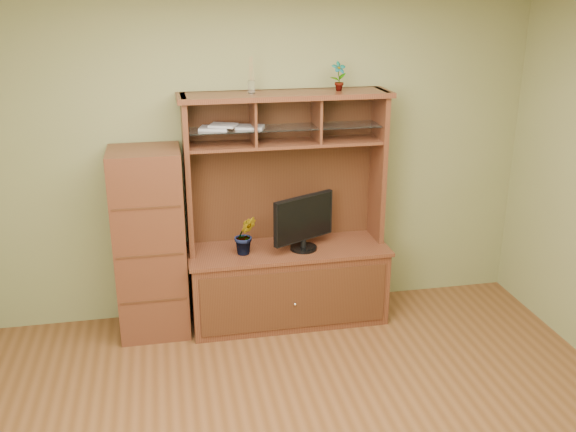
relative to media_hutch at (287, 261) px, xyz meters
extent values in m
cube|color=olive|center=(-0.15, 0.28, 0.83)|extent=(4.50, 0.02, 2.70)
cube|color=#462114|center=(0.00, -0.02, -0.21)|extent=(1.60, 0.55, 0.62)
cube|color=#3D1E10|center=(0.00, -0.30, -0.21)|extent=(1.50, 0.01, 0.50)
sphere|color=silver|center=(0.00, -0.32, -0.24)|extent=(0.02, 0.02, 0.02)
cube|color=#462114|center=(0.00, -0.02, 0.11)|extent=(1.64, 0.59, 0.03)
cube|color=#462114|center=(-0.78, 0.08, 0.75)|extent=(0.04, 0.35, 1.25)
cube|color=#462114|center=(0.78, 0.08, 0.75)|extent=(0.04, 0.35, 1.25)
cube|color=#3D1E10|center=(0.00, 0.24, 0.75)|extent=(1.52, 0.02, 1.25)
cube|color=#462114|center=(0.00, 0.08, 1.36)|extent=(1.66, 0.40, 0.04)
cube|color=#462114|center=(0.00, 0.08, 0.98)|extent=(1.52, 0.32, 0.02)
cube|color=#462114|center=(-0.25, 0.08, 1.16)|extent=(0.02, 0.31, 0.35)
cube|color=#462114|center=(0.25, 0.08, 1.16)|extent=(0.02, 0.31, 0.35)
cube|color=silver|center=(0.00, 0.07, 1.11)|extent=(1.50, 0.27, 0.01)
cylinder|color=black|center=(0.12, -0.08, 0.14)|extent=(0.22, 0.22, 0.02)
cylinder|color=black|center=(0.12, -0.08, 0.18)|extent=(0.04, 0.04, 0.07)
cube|color=black|center=(0.12, -0.08, 0.40)|extent=(0.53, 0.30, 0.37)
imported|color=#385B1F|center=(-0.36, -0.08, 0.29)|extent=(0.18, 0.14, 0.32)
imported|color=#3A6A25|center=(0.42, 0.08, 1.49)|extent=(0.13, 0.10, 0.23)
cylinder|color=silver|center=(-0.26, 0.08, 1.43)|extent=(0.06, 0.06, 0.10)
cylinder|color=#97774B|center=(-0.26, 0.08, 1.57)|extent=(0.04, 0.04, 0.18)
cube|color=#9F9FA4|center=(-0.56, 0.08, 1.12)|extent=(0.25, 0.21, 0.02)
cube|color=#9F9FA4|center=(-0.49, 0.08, 1.14)|extent=(0.24, 0.22, 0.02)
cube|color=#9F9FA4|center=(-0.28, 0.08, 1.12)|extent=(0.25, 0.22, 0.02)
cube|color=#462114|center=(-1.10, 0.01, 0.24)|extent=(0.54, 0.49, 1.52)
cube|color=#3D1E10|center=(-1.10, -0.24, -0.14)|extent=(0.50, 0.01, 0.02)
cube|color=#3D1E10|center=(-1.10, -0.24, 0.24)|extent=(0.50, 0.01, 0.01)
cube|color=#3D1E10|center=(-1.10, -0.24, 0.62)|extent=(0.50, 0.01, 0.02)
camera|label=1|loc=(-0.96, -4.79, 2.14)|focal=40.00mm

